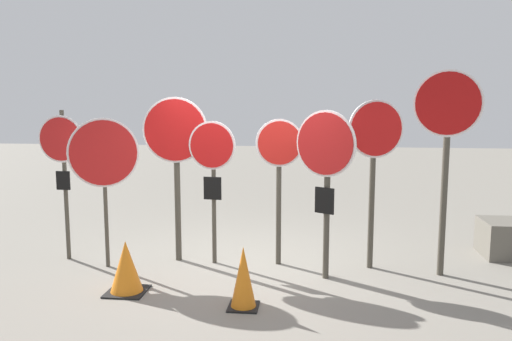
% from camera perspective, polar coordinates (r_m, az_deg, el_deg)
% --- Properties ---
extents(ground_plane, '(40.00, 40.00, 0.00)m').
position_cam_1_polar(ground_plane, '(7.12, -1.45, -11.16)').
color(ground_plane, gray).
extents(stop_sign_0, '(0.68, 0.12, 2.20)m').
position_cam_1_polar(stop_sign_0, '(7.71, -21.28, 1.78)').
color(stop_sign_0, '#474238').
rests_on(stop_sign_0, ground).
extents(stop_sign_1, '(0.88, 0.43, 2.11)m').
position_cam_1_polar(stop_sign_1, '(7.14, -17.00, 1.29)').
color(stop_sign_1, '#474238').
rests_on(stop_sign_1, ground).
extents(stop_sign_2, '(0.93, 0.17, 2.39)m').
position_cam_1_polar(stop_sign_2, '(7.21, -9.17, 2.72)').
color(stop_sign_2, '#474238').
rests_on(stop_sign_2, ground).
extents(stop_sign_3, '(0.68, 0.15, 2.06)m').
position_cam_1_polar(stop_sign_3, '(7.03, -5.01, 1.04)').
color(stop_sign_3, '#474238').
rests_on(stop_sign_3, ground).
extents(stop_sign_4, '(0.66, 0.18, 2.09)m').
position_cam_1_polar(stop_sign_4, '(6.97, 2.67, 0.88)').
color(stop_sign_4, '#474238').
rests_on(stop_sign_4, ground).
extents(stop_sign_5, '(0.75, 0.46, 2.22)m').
position_cam_1_polar(stop_sign_5, '(6.43, 7.97, 1.01)').
color(stop_sign_5, '#474238').
rests_on(stop_sign_5, ground).
extents(stop_sign_6, '(0.76, 0.27, 2.35)m').
position_cam_1_polar(stop_sign_6, '(6.97, 13.41, 2.21)').
color(stop_sign_6, '#474238').
rests_on(stop_sign_6, ground).
extents(stop_sign_7, '(0.81, 0.36, 2.73)m').
position_cam_1_polar(stop_sign_7, '(6.92, 20.94, 4.05)').
color(stop_sign_7, '#474238').
rests_on(stop_sign_7, ground).
extents(traffic_cone_0, '(0.47, 0.47, 0.65)m').
position_cam_1_polar(traffic_cone_0, '(6.39, -14.62, -10.63)').
color(traffic_cone_0, black).
rests_on(traffic_cone_0, ground).
extents(traffic_cone_1, '(0.34, 0.34, 0.72)m').
position_cam_1_polar(traffic_cone_1, '(5.74, -1.46, -12.12)').
color(traffic_cone_1, black).
rests_on(traffic_cone_1, ground).
extents(storage_crate, '(0.89, 0.74, 0.54)m').
position_cam_1_polar(storage_crate, '(8.53, 27.26, -6.93)').
color(storage_crate, '#605B51').
rests_on(storage_crate, ground).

